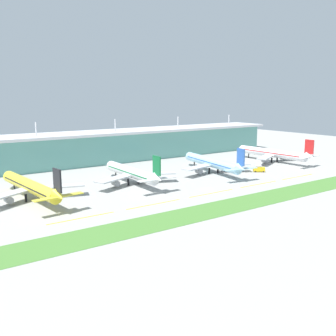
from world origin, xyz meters
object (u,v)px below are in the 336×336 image
baggage_cart (259,168)px  fuel_truck (259,168)px  airliner_near_middle (132,173)px  airliner_far_middle (212,163)px  airliner_nearest (31,186)px  airliner_farthest (273,153)px

baggage_cart → fuel_truck: bearing=-137.8°
airliner_near_middle → airliner_far_middle: bearing=-1.4°
airliner_nearest → baggage_cart: airliner_nearest is taller
airliner_nearest → baggage_cart: bearing=-3.8°
airliner_nearest → airliner_near_middle: (53.99, 1.19, -0.01)m
airliner_near_middle → baggage_cart: size_ratio=15.73×
fuel_truck → baggage_cart: 8.08m
airliner_farthest → baggage_cart: 34.61m
airliner_far_middle → fuel_truck: (26.05, -14.66, -4.19)m
airliner_far_middle → airliner_farthest: size_ratio=0.99×
airliner_farthest → fuel_truck: (-37.04, -19.67, -4.19)m
baggage_cart → airliner_farthest: bearing=24.7°
airliner_near_middle → fuel_truck: bearing=-11.0°
airliner_nearest → airliner_farthest: 173.88m
airliner_nearest → airliner_farthest: size_ratio=1.00×
airliner_nearest → airliner_near_middle: same height
airliner_far_middle → airliner_farthest: 63.29m
airliner_near_middle → fuel_truck: 84.42m
airliner_near_middle → baggage_cart: 89.51m
airliner_nearest → airliner_far_middle: same height
airliner_nearest → fuel_truck: 137.63m
airliner_farthest → baggage_cart: bearing=-155.3°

